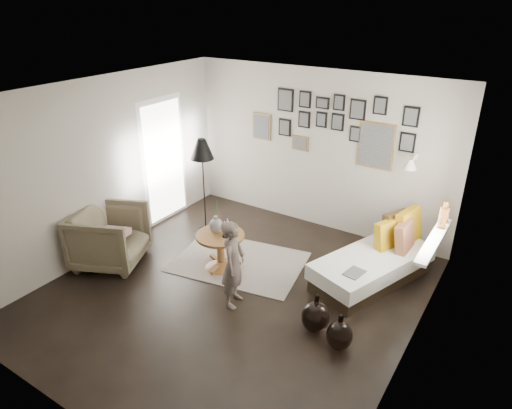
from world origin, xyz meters
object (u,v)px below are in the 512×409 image
Objects in this scene: child at (233,264)px; magazine_basket at (95,255)px; floor_lamp at (202,153)px; demijohn_small at (339,335)px; daybed at (374,261)px; vase at (216,223)px; pedestal_table at (221,252)px; demijohn_large at (316,317)px; armchair at (109,237)px.

magazine_basket is at bearing 85.10° from child.
demijohn_small is at bearing -24.79° from floor_lamp.
daybed is 1.56m from demijohn_small.
magazine_basket is 1.00× the size of demijohn_small.
demijohn_small is at bearing 5.80° from magazine_basket.
pedestal_table is at bearing -14.04° from vase.
pedestal_table is 0.92m from child.
daybed reaches higher than demijohn_large.
demijohn_large is at bearing 8.50° from magazine_basket.
pedestal_table is 1.80m from magazine_basket.
daybed is 2.05× the size of armchair.
floor_lamp is at bearing 154.47° from demijohn_large.
magazine_basket is 3.29m from demijohn_large.
armchair is 2.06× the size of magazine_basket.
daybed is 1.22× the size of floor_lamp.
vase is 0.42× the size of child.
child is (1.52, -1.34, -0.79)m from floor_lamp.
pedestal_table is 1.50× the size of demijohn_small.
armchair reaches higher than magazine_basket.
demijohn_small is (2.09, -0.62, -0.08)m from pedestal_table.
child is at bearing 10.66° from magazine_basket.
pedestal_table is 1.62m from armchair.
pedestal_table reaches higher than demijohn_small.
demijohn_large is 0.43× the size of child.
demijohn_large is at bearing -77.60° from daybed.
daybed is 1.44m from demijohn_large.
daybed is at bearing 29.04° from magazine_basket.
demijohn_small is (3.60, 0.37, -0.04)m from magazine_basket.
pedestal_table is at bearing 164.12° from demijohn_large.
vase reaches higher than demijohn_small.
demijohn_small is at bearing -107.07° from child.
vase reaches higher than demijohn_large.
magazine_basket is (-3.44, -1.91, -0.05)m from daybed.
armchair is 1.87m from floor_lamp.
magazine_basket is (-1.43, -1.00, -0.47)m from vase.
armchair is 2.05× the size of demijohn_small.
floor_lamp reaches higher than magazine_basket.
demijohn_large is at bearing -25.53° from floor_lamp.
magazine_basket is (-1.51, -0.98, -0.03)m from pedestal_table.
vase reaches higher than pedestal_table.
floor_lamp reaches higher than demijohn_large.
pedestal_table is at bearing -40.65° from floor_lamp.
vase is 0.97× the size of demijohn_large.
demijohn_small is 0.39× the size of child.
armchair is at bearing 67.45° from magazine_basket.
demijohn_small is at bearing -16.40° from pedestal_table.
armchair is 2.07m from child.
floor_lamp reaches higher than pedestal_table.
child is (-1.29, -1.51, 0.31)m from daybed.
floor_lamp is (0.53, 1.52, 0.94)m from armchair.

